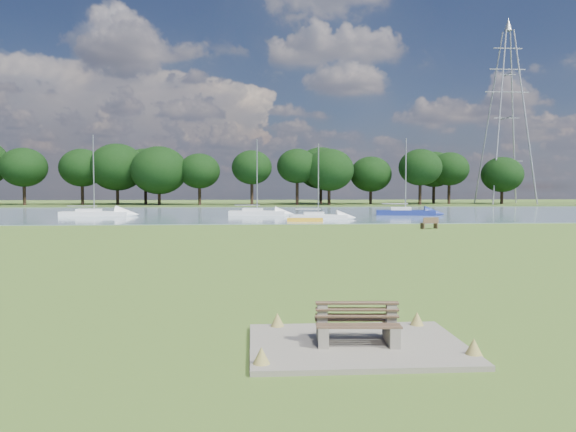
{
  "coord_description": "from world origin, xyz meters",
  "views": [
    {
      "loc": [
        -2.07,
        -24.79,
        3.17
      ],
      "look_at": [
        -0.57,
        -2.0,
        1.97
      ],
      "focal_mm": 35.0,
      "sensor_mm": 36.0,
      "label": 1
    }
  ],
  "objects": [
    {
      "name": "ground",
      "position": [
        0.0,
        0.0,
        0.0
      ],
      "size": [
        220.0,
        220.0,
        0.0
      ],
      "primitive_type": "plane",
      "color": "olive"
    },
    {
      "name": "concrete_pad",
      "position": [
        0.0,
        -14.0,
        0.05
      ],
      "size": [
        4.2,
        3.2,
        0.1
      ],
      "primitive_type": "cube",
      "color": "gray",
      "rests_on": "ground"
    },
    {
      "name": "tree_line",
      "position": [
        -12.91,
        68.0,
        6.19
      ],
      "size": [
        116.64,
        8.53,
        10.33
      ],
      "color": "black",
      "rests_on": "far_bank"
    },
    {
      "name": "bench_pair",
      "position": [
        -0.0,
        -14.0,
        0.46
      ],
      "size": [
        1.69,
        1.07,
        0.88
      ],
      "rotation": [
        0.0,
        0.0,
        -0.07
      ],
      "color": "gray",
      "rests_on": "concrete_pad"
    },
    {
      "name": "far_bank",
      "position": [
        0.0,
        72.0,
        0.0
      ],
      "size": [
        220.0,
        20.0,
        0.4
      ],
      "primitive_type": "cube",
      "color": "#4C6626",
      "rests_on": "ground"
    },
    {
      "name": "pylon",
      "position": [
        41.99,
        70.0,
        20.16
      ],
      "size": [
        7.67,
        5.37,
        31.83
      ],
      "color": "#999A9E",
      "rests_on": "far_bank"
    },
    {
      "name": "kayak",
      "position": [
        2.73,
        25.11,
        0.21
      ],
      "size": [
        3.22,
        0.82,
        0.32
      ],
      "primitive_type": "cube",
      "rotation": [
        0.0,
        0.0,
        -0.02
      ],
      "color": "yellow",
      "rests_on": "river"
    },
    {
      "name": "sailboat_4",
      "position": [
        -1.5,
        35.78,
        0.53
      ],
      "size": [
        6.17,
        2.32,
        8.21
      ],
      "rotation": [
        0.0,
        0.0,
        -0.11
      ],
      "color": "white",
      "rests_on": "river"
    },
    {
      "name": "riverbank_bench",
      "position": [
        11.34,
        16.48,
        0.44
      ],
      "size": [
        1.48,
        0.9,
        0.88
      ],
      "rotation": [
        0.0,
        0.0,
        0.36
      ],
      "color": "brown",
      "rests_on": "ground"
    },
    {
      "name": "river",
      "position": [
        0.0,
        42.0,
        0.0
      ],
      "size": [
        220.0,
        40.0,
        0.1
      ],
      "primitive_type": "cube",
      "color": "gray",
      "rests_on": "ground"
    },
    {
      "name": "sailboat_2",
      "position": [
        -18.78,
        35.84,
        0.5
      ],
      "size": [
        6.97,
        2.11,
        8.58
      ],
      "rotation": [
        0.0,
        0.0,
        0.03
      ],
      "color": "white",
      "rests_on": "river"
    },
    {
      "name": "sailboat_5",
      "position": [
        4.3,
        28.67,
        0.46
      ],
      "size": [
        5.5,
        1.69,
        7.22
      ],
      "rotation": [
        0.0,
        0.0,
        -0.03
      ],
      "color": "white",
      "rests_on": "river"
    },
    {
      "name": "sailboat_3",
      "position": [
        14.63,
        35.25,
        0.58
      ],
      "size": [
        6.49,
        2.97,
        8.36
      ],
      "rotation": [
        0.0,
        0.0,
        -0.2
      ],
      "color": "navy",
      "rests_on": "river"
    }
  ]
}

